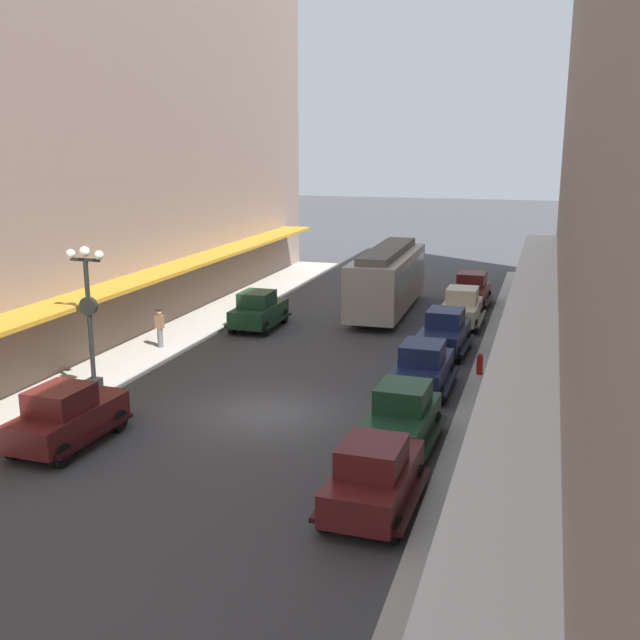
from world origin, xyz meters
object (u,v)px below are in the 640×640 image
object	(u,v)px
parked_car_2	(471,290)
parked_car_7	(461,307)
parked_car_0	(423,366)
pedestrian_0	(534,306)
parked_car_3	(444,331)
streetcar	(387,277)
parked_car_6	(401,416)
pedestrian_2	(505,328)
lamp_post_with_clock	(89,314)
pedestrian_1	(160,328)
parked_car_5	(259,309)
parked_car_1	(66,415)
parked_car_4	(374,474)
fire_hydrant	(480,364)

from	to	relation	value
parked_car_2	parked_car_7	size ratio (longest dim) A/B	1.01
parked_car_0	pedestrian_0	world-z (taller)	parked_car_0
parked_car_7	pedestrian_0	size ratio (longest dim) A/B	2.55
pedestrian_0	parked_car_0	bearing A→B (deg)	-107.56
parked_car_3	streetcar	world-z (taller)	streetcar
pedestrian_0	parked_car_6	bearing A→B (deg)	-101.47
parked_car_6	pedestrian_2	bearing A→B (deg)	79.04
lamp_post_with_clock	streetcar	bearing A→B (deg)	66.28
parked_car_3	pedestrian_1	world-z (taller)	parked_car_3
pedestrian_0	pedestrian_1	distance (m)	17.74
parked_car_6	pedestrian_0	world-z (taller)	parked_car_6
pedestrian_1	pedestrian_0	bearing A→B (deg)	31.16
parked_car_3	streetcar	size ratio (longest dim) A/B	0.45
parked_car_0	pedestrian_1	distance (m)	11.81
parked_car_5	pedestrian_0	bearing A→B (deg)	18.65
parked_car_1	pedestrian_2	xyz separation A→B (m)	(11.64, 14.37, 0.05)
parked_car_1	lamp_post_with_clock	world-z (taller)	lamp_post_with_clock
parked_car_1	lamp_post_with_clock	size ratio (longest dim) A/B	0.83
streetcar	pedestrian_1	xyz separation A→B (m)	(-7.73, -10.04, -0.89)
parked_car_5	streetcar	xyz separation A→B (m)	(5.16, 5.11, 0.96)
pedestrian_0	pedestrian_2	distance (m)	4.90
pedestrian_1	pedestrian_2	xyz separation A→B (m)	(14.10, 4.40, -0.02)
parked_car_5	parked_car_4	bearing A→B (deg)	-59.76
lamp_post_with_clock	pedestrian_1	world-z (taller)	lamp_post_with_clock
parked_car_1	streetcar	xyz separation A→B (m)	(5.27, 20.00, 0.96)
parked_car_1	pedestrian_1	world-z (taller)	parked_car_1
fire_hydrant	pedestrian_1	world-z (taller)	pedestrian_1
parked_car_3	pedestrian_2	world-z (taller)	parked_car_3
parked_car_2	parked_car_6	distance (m)	20.09
parked_car_1	fire_hydrant	distance (m)	14.94
parked_car_4	parked_car_5	xyz separation A→B (m)	(-9.42, 16.15, 0.00)
parked_car_7	parked_car_3	bearing A→B (deg)	-91.45
pedestrian_2	parked_car_1	bearing A→B (deg)	-129.01
lamp_post_with_clock	parked_car_0	bearing A→B (deg)	19.86
pedestrian_0	pedestrian_2	size ratio (longest dim) A/B	1.02
parked_car_4	parked_car_6	bearing A→B (deg)	91.90
parked_car_1	parked_car_2	world-z (taller)	same
fire_hydrant	pedestrian_0	distance (m)	9.20
parked_car_0	parked_car_4	size ratio (longest dim) A/B	0.99
pedestrian_0	parked_car_3	bearing A→B (deg)	-120.58
lamp_post_with_clock	pedestrian_2	world-z (taller)	lamp_post_with_clock
parked_car_0	parked_car_3	bearing A→B (deg)	89.73
pedestrian_0	parked_car_4	bearing A→B (deg)	-98.89
parked_car_5	fire_hydrant	distance (m)	11.89
parked_car_1	parked_car_4	xyz separation A→B (m)	(9.53, -1.26, 0.00)
parked_car_0	parked_car_5	world-z (taller)	same
parked_car_1	lamp_post_with_clock	xyz separation A→B (m)	(-1.76, 4.00, 2.04)
parked_car_1	fire_hydrant	xyz separation A→B (m)	(10.99, 10.12, -0.38)
parked_car_2	parked_car_1	bearing A→B (deg)	-112.18
parked_car_1	pedestrian_1	xyz separation A→B (m)	(-2.46, 9.97, 0.07)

